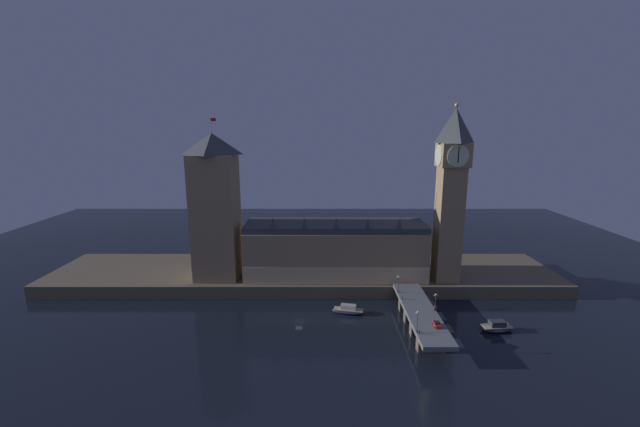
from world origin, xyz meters
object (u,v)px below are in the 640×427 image
Objects in this scene: street_lamp_mid at (436,300)px; clock_tower at (451,190)px; boat_downstream at (497,327)px; victoria_tower at (215,207)px; pedestrian_near_rail at (419,331)px; pedestrian_far_rail at (402,297)px; pedestrian_mid_walk at (434,308)px; street_lamp_far at (398,282)px; street_lamp_near at (418,319)px; car_southbound_lead at (437,324)px; boat_upstream at (348,310)px.

clock_tower is at bearing 67.44° from street_lamp_mid.
street_lamp_mid is 22.61m from boat_downstream.
clock_tower is 1.08× the size of victoria_tower.
pedestrian_near_rail is 0.96× the size of pedestrian_far_rail.
street_lamp_far is at bearing 121.31° from pedestrian_mid_walk.
clock_tower is 10.73× the size of street_lamp_far.
pedestrian_near_rail is at bearing -120.43° from pedestrian_mid_walk.
pedestrian_near_rail is 3.61m from street_lamp_near.
street_lamp_mid is at bearing 55.63° from pedestrian_mid_walk.
pedestrian_mid_walk is 21.99m from boat_downstream.
clock_tower is 18.37× the size of car_southbound_lead.
pedestrian_mid_walk reaches higher than pedestrian_far_rail.
clock_tower is 10.36× the size of street_lamp_near.
victoria_tower is 113.98m from boat_downstream.
pedestrian_near_rail is 30.65m from street_lamp_far.
boat_upstream is (-18.69, -3.71, -9.64)m from street_lamp_far.
car_southbound_lead is 2.33× the size of pedestrian_far_rail.
street_lamp_far is at bearing -143.95° from clock_tower.
pedestrian_mid_walk is at bearing -58.69° from street_lamp_far.
victoria_tower is 9.60× the size of street_lamp_near.
pedestrian_mid_walk is at bearing 59.57° from pedestrian_near_rail.
victoria_tower is at bearing 159.72° from pedestrian_far_rail.
street_lamp_mid is 31.82m from boat_upstream.
boat_upstream is at bearing 165.42° from boat_downstream.
boat_upstream is (-18.69, 25.73, -9.79)m from street_lamp_near.
clock_tower is at bearing 36.05° from street_lamp_far.
car_southbound_lead is at bearing -101.84° from pedestrian_mid_walk.
pedestrian_far_rail is 20.30m from boat_upstream.
pedestrian_far_rail is (72.42, -26.76, -27.72)m from victoria_tower.
pedestrian_mid_walk is at bearing 176.86° from boat_downstream.
boat_upstream is (-28.00, 11.60, -6.46)m from pedestrian_mid_walk.
street_lamp_near is at bearing -90.99° from pedestrian_far_rail.
pedestrian_far_rail is 0.14× the size of boat_downstream.
street_lamp_far is at bearing 105.28° from car_southbound_lead.
street_lamp_near is at bearing -153.61° from car_southbound_lead.
street_lamp_far reaches higher than car_southbound_lead.
clock_tower is 57.39m from car_southbound_lead.
car_southbound_lead is at bearing 26.39° from street_lamp_near.
pedestrian_near_rail is (-6.68, -4.55, 0.14)m from car_southbound_lead.
clock_tower reaches higher than street_lamp_mid.
boat_downstream is (7.64, -32.97, -41.45)m from clock_tower.
pedestrian_near_rail reaches higher than boat_upstream.
boat_upstream is at bearing 172.18° from pedestrian_far_rail.
car_southbound_lead is at bearing -30.37° from victoria_tower.
street_lamp_mid is 0.46× the size of boat_upstream.
street_lamp_mid reaches higher than car_southbound_lead.
clock_tower is 47.49m from pedestrian_far_rail.
boat_downstream is at bearing 23.18° from street_lamp_near.
car_southbound_lead is 0.30× the size of boat_upstream.
boat_upstream is (-25.78, 22.22, -6.21)m from car_southbound_lead.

